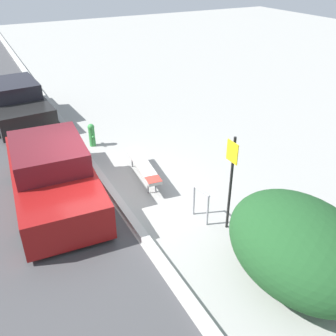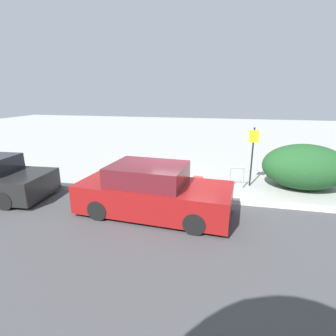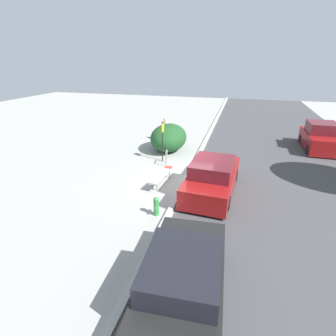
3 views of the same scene
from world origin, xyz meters
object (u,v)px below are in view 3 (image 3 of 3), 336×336
bike_rack (166,156)px  parked_car_near (212,177)px  sign_post (163,138)px  pedestrian (165,128)px  parked_car_across (321,138)px  fire_hydrant (156,206)px  parked_car_far (182,281)px  bench (162,175)px

bike_rack → parked_car_near: (-2.52, -2.82, 0.18)m
sign_post → pedestrian: bearing=14.4°
parked_car_near → parked_car_across: (7.85, -6.06, 0.07)m
fire_hydrant → parked_car_near: bearing=-35.7°
parked_car_far → pedestrian: bearing=14.6°
bike_rack → pedestrian: 4.74m
sign_post → parked_car_near: 4.48m
fire_hydrant → parked_car_across: bearing=-37.2°
parked_car_across → parked_car_far: bearing=-23.6°
bike_rack → pedestrian: (4.51, 1.40, 0.40)m
bike_rack → sign_post: size_ratio=0.36×
fire_hydrant → pedestrian: size_ratio=0.45×
bench → parked_car_near: (-0.20, -2.40, 0.25)m
bench → sign_post: size_ratio=0.95×
pedestrian → parked_car_far: 13.71m
sign_post → fire_hydrant: size_ratio=3.01×
bike_rack → parked_car_far: size_ratio=0.19×
pedestrian → parked_car_far: size_ratio=0.38×
sign_post → parked_car_far: size_ratio=0.52×
bike_rack → bench: bearing=-169.7°
parked_car_near → sign_post: bearing=50.3°
fire_hydrant → parked_car_near: size_ratio=0.16×
bench → parked_car_far: size_ratio=0.49×
bike_rack → pedestrian: size_ratio=0.49×
bench → sign_post: sign_post is taller
parked_car_far → bench: bearing=17.8°
bike_rack → parked_car_across: size_ratio=0.21×
bike_rack → fire_hydrant: 5.12m
bench → sign_post: (2.85, 0.80, 0.95)m
parked_car_across → bike_rack: bearing=-59.0°
bike_rack → fire_hydrant: size_ratio=1.08×
bench → fire_hydrant: bearing=-160.5°
bike_rack → sign_post: sign_post is taller
parked_car_near → parked_car_far: (-6.01, -0.00, -0.03)m
bench → fire_hydrant: size_ratio=2.84×
fire_hydrant → parked_car_near: (2.50, -1.79, 0.28)m
bike_rack → fire_hydrant: (-5.01, -1.03, -0.09)m
pedestrian → parked_car_across: 10.31m
bike_rack → parked_car_across: bearing=-59.0°
sign_post → parked_car_across: size_ratio=0.59×
bench → fire_hydrant: (-2.70, -0.61, -0.02)m
bike_rack → fire_hydrant: bearing=-168.4°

